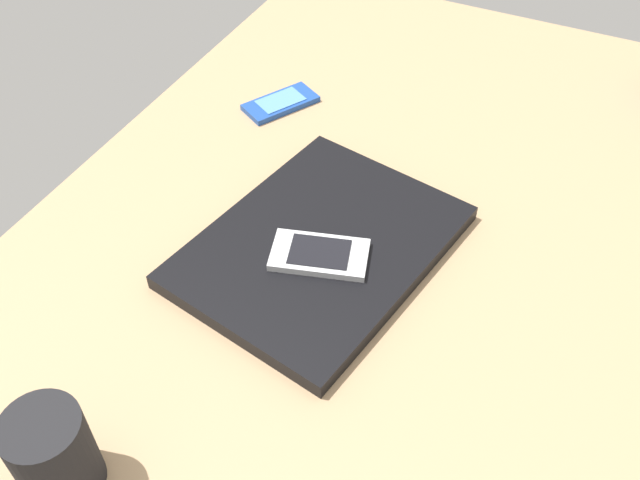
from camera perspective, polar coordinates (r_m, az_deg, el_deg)
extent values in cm
cube|color=tan|center=(89.84, 4.15, 0.62)|extent=(120.00, 80.00, 3.00)
cube|color=black|center=(84.44, 0.00, -0.49)|extent=(36.58, 30.22, 1.95)
cube|color=silver|center=(81.52, -0.04, -1.19)|extent=(8.97, 12.31, 0.87)
cube|color=black|center=(81.16, -0.04, -0.94)|extent=(6.50, 7.91, 0.14)
cube|color=#1E479E|center=(108.29, -3.17, 10.87)|extent=(12.04, 9.81, 0.85)
cube|color=#5993E0|center=(108.01, -3.18, 11.09)|extent=(7.86, 6.80, 0.14)
cylinder|color=black|center=(68.00, -20.52, -15.78)|extent=(7.01, 7.01, 9.80)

